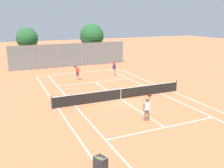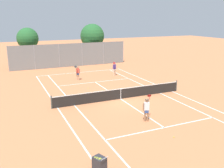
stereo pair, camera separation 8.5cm
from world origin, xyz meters
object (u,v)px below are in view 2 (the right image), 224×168
(tennis_net, at_px, (121,93))
(player_far_right, at_px, (114,68))
(loose_tennis_ball_3, at_px, (76,108))
(player_far_left, at_px, (78,72))
(loose_tennis_ball_2, at_px, (55,84))
(player_near_side, at_px, (147,108))
(loose_tennis_ball_1, at_px, (174,137))
(tree_behind_left, at_px, (28,39))
(loose_tennis_ball_4, at_px, (88,88))
(tree_behind_right, at_px, (92,37))
(ball_cart, at_px, (99,164))
(loose_tennis_ball_0, at_px, (96,82))

(tennis_net, distance_m, player_far_right, 9.08)
(loose_tennis_ball_3, bearing_deg, player_far_left, 72.51)
(player_far_right, relative_size, loose_tennis_ball_2, 26.88)
(tennis_net, bearing_deg, player_near_side, -95.83)
(tennis_net, height_order, loose_tennis_ball_1, tennis_net)
(loose_tennis_ball_1, bearing_deg, loose_tennis_ball_3, 119.24)
(player_far_left, bearing_deg, loose_tennis_ball_2, -164.61)
(player_near_side, bearing_deg, tree_behind_left, 101.17)
(loose_tennis_ball_3, distance_m, loose_tennis_ball_4, 5.71)
(loose_tennis_ball_3, xyz_separation_m, tree_behind_right, (8.62, 20.28, 3.88))
(player_near_side, bearing_deg, loose_tennis_ball_3, 130.99)
(loose_tennis_ball_1, bearing_deg, tennis_net, 87.84)
(tree_behind_right, bearing_deg, tree_behind_left, 179.53)
(loose_tennis_ball_3, height_order, loose_tennis_ball_4, same)
(loose_tennis_ball_3, xyz_separation_m, loose_tennis_ball_4, (2.70, 5.03, 0.00))
(tennis_net, xyz_separation_m, player_near_side, (-0.51, -5.02, 0.42))
(loose_tennis_ball_2, bearing_deg, loose_tennis_ball_1, -75.20)
(ball_cart, relative_size, player_near_side, 0.54)
(loose_tennis_ball_0, bearing_deg, loose_tennis_ball_3, -121.96)
(player_far_right, height_order, loose_tennis_ball_4, player_far_right)
(player_far_left, relative_size, player_far_right, 1.00)
(ball_cart, xyz_separation_m, player_far_left, (4.14, 17.31, 0.39))
(player_near_side, bearing_deg, player_far_left, 94.16)
(player_far_right, relative_size, loose_tennis_ball_4, 26.88)
(player_far_left, distance_m, loose_tennis_ball_2, 3.04)
(player_far_right, distance_m, loose_tennis_ball_3, 11.91)
(loose_tennis_ball_3, bearing_deg, loose_tennis_ball_0, 58.04)
(loose_tennis_ball_4, bearing_deg, loose_tennis_ball_3, -118.19)
(player_far_right, height_order, tree_behind_left, tree_behind_left)
(tennis_net, distance_m, player_near_side, 5.07)
(player_near_side, xyz_separation_m, tree_behind_right, (4.91, 24.55, 2.98))
(player_far_left, relative_size, loose_tennis_ball_4, 26.88)
(loose_tennis_ball_0, xyz_separation_m, loose_tennis_ball_3, (-4.27, -6.85, 0.00))
(loose_tennis_ball_3, height_order, tree_behind_left, tree_behind_left)
(tree_behind_right, bearing_deg, loose_tennis_ball_4, -111.21)
(ball_cart, bearing_deg, loose_tennis_ball_3, 80.85)
(player_near_side, xyz_separation_m, loose_tennis_ball_2, (-3.75, 12.26, -0.89))
(tennis_net, relative_size, loose_tennis_ball_3, 181.82)
(player_far_left, bearing_deg, loose_tennis_ball_0, -51.83)
(player_far_left, height_order, tree_behind_right, tree_behind_right)
(tree_behind_left, bearing_deg, player_far_right, -52.18)
(player_far_left, bearing_deg, player_far_right, 5.40)
(player_far_left, bearing_deg, ball_cart, -103.45)
(player_far_right, height_order, loose_tennis_ball_0, player_far_right)
(loose_tennis_ball_2, bearing_deg, tree_behind_right, 54.85)
(player_far_left, height_order, loose_tennis_ball_1, player_far_left)
(player_near_side, xyz_separation_m, loose_tennis_ball_3, (-3.71, 4.27, -0.89))
(loose_tennis_ball_0, distance_m, loose_tennis_ball_2, 4.46)
(player_far_right, xyz_separation_m, loose_tennis_ball_4, (-4.80, -4.18, -0.89))
(ball_cart, height_order, loose_tennis_ball_0, ball_cart)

